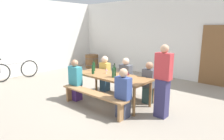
# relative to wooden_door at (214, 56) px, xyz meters

# --- Properties ---
(ground_plane) EXTENTS (24.00, 24.00, 0.00)m
(ground_plane) POSITION_rel_wooden_door_xyz_m (-1.62, -3.57, -1.05)
(ground_plane) COLOR gray
(back_wall) EXTENTS (14.00, 0.20, 3.20)m
(back_wall) POSITION_rel_wooden_door_xyz_m (-1.62, 0.14, 0.55)
(back_wall) COLOR silver
(back_wall) RESTS_ON ground
(side_wall) EXTENTS (0.20, 7.82, 3.20)m
(side_wall) POSITION_rel_wooden_door_xyz_m (-6.60, -3.57, 0.55)
(side_wall) COLOR silver
(side_wall) RESTS_ON ground
(wooden_door) EXTENTS (0.90, 0.06, 2.10)m
(wooden_door) POSITION_rel_wooden_door_xyz_m (0.00, 0.00, 0.00)
(wooden_door) COLOR brown
(wooden_door) RESTS_ON ground
(tasting_table) EXTENTS (2.15, 0.85, 0.75)m
(tasting_table) POSITION_rel_wooden_door_xyz_m (-1.62, -3.57, -0.37)
(tasting_table) COLOR olive
(tasting_table) RESTS_ON ground
(bench_near) EXTENTS (2.05, 0.30, 0.45)m
(bench_near) POSITION_rel_wooden_door_xyz_m (-1.62, -4.30, -0.69)
(bench_near) COLOR #9E7247
(bench_near) RESTS_ON ground
(bench_far) EXTENTS (2.05, 0.30, 0.45)m
(bench_far) POSITION_rel_wooden_door_xyz_m (-1.62, -2.85, -0.69)
(bench_far) COLOR #9E7247
(bench_far) RESTS_ON ground
(wine_bottle_0) EXTENTS (0.08, 0.08, 0.34)m
(wine_bottle_0) POSITION_rel_wooden_door_xyz_m (-1.44, -3.72, -0.17)
(wine_bottle_0) COLOR #234C2D
(wine_bottle_0) RESTS_ON tasting_table
(wine_bottle_1) EXTENTS (0.08, 0.08, 0.34)m
(wine_bottle_1) POSITION_rel_wooden_door_xyz_m (-2.14, -3.79, -0.17)
(wine_bottle_1) COLOR #194723
(wine_bottle_1) RESTS_ON tasting_table
(wine_bottle_2) EXTENTS (0.07, 0.07, 0.34)m
(wine_bottle_2) POSITION_rel_wooden_door_xyz_m (-2.41, -3.49, -0.17)
(wine_bottle_2) COLOR #194723
(wine_bottle_2) RESTS_ON tasting_table
(wine_bottle_3) EXTENTS (0.08, 0.08, 0.36)m
(wine_bottle_3) POSITION_rel_wooden_door_xyz_m (-1.48, -3.62, -0.17)
(wine_bottle_3) COLOR #143319
(wine_bottle_3) RESTS_ON tasting_table
(wine_glass_0) EXTENTS (0.07, 0.07, 0.16)m
(wine_glass_0) POSITION_rel_wooden_door_xyz_m (-1.13, -3.50, -0.19)
(wine_glass_0) COLOR silver
(wine_glass_0) RESTS_ON tasting_table
(wine_glass_1) EXTENTS (0.08, 0.08, 0.15)m
(wine_glass_1) POSITION_rel_wooden_door_xyz_m (-1.89, -3.49, -0.20)
(wine_glass_1) COLOR silver
(wine_glass_1) RESTS_ON tasting_table
(wine_glass_2) EXTENTS (0.08, 0.08, 0.17)m
(wine_glass_2) POSITION_rel_wooden_door_xyz_m (-1.39, -3.25, -0.18)
(wine_glass_2) COLOR silver
(wine_glass_2) RESTS_ON tasting_table
(seated_guest_near_0) EXTENTS (0.38, 0.24, 1.16)m
(seated_guest_near_0) POSITION_rel_wooden_door_xyz_m (-2.48, -4.15, -0.50)
(seated_guest_near_0) COLOR #47296C
(seated_guest_near_0) RESTS_ON ground
(seated_guest_near_1) EXTENTS (0.35, 0.24, 1.15)m
(seated_guest_near_1) POSITION_rel_wooden_door_xyz_m (-0.78, -4.15, -0.50)
(seated_guest_near_1) COLOR #393E56
(seated_guest_near_1) RESTS_ON ground
(seated_guest_far_0) EXTENTS (0.33, 0.24, 1.14)m
(seated_guest_far_0) POSITION_rel_wooden_door_xyz_m (-2.42, -3.00, -0.49)
(seated_guest_far_0) COLOR navy
(seated_guest_far_0) RESTS_ON ground
(seated_guest_far_1) EXTENTS (0.36, 0.24, 1.17)m
(seated_guest_far_1) POSITION_rel_wooden_door_xyz_m (-1.59, -3.00, -0.49)
(seated_guest_far_1) COLOR #423463
(seated_guest_far_1) RESTS_ON ground
(seated_guest_far_2) EXTENTS (0.33, 0.24, 1.14)m
(seated_guest_far_2) POSITION_rel_wooden_door_xyz_m (-0.81, -3.00, -0.50)
(seated_guest_far_2) COLOR #32514F
(seated_guest_far_2) RESTS_ON ground
(standing_host) EXTENTS (0.36, 0.24, 1.68)m
(standing_host) POSITION_rel_wooden_door_xyz_m (-0.13, -3.54, -0.24)
(standing_host) COLOR navy
(standing_host) RESTS_ON ground
(wine_barrel) EXTENTS (0.69, 0.69, 0.66)m
(wine_barrel) POSITION_rel_wooden_door_xyz_m (-5.45, -0.74, -0.72)
(wine_barrel) COLOR brown
(wine_barrel) RESTS_ON ground
(parked_bicycle_0) EXTENTS (0.20, 1.79, 0.90)m
(parked_bicycle_0) POSITION_rel_wooden_door_xyz_m (-6.00, -4.31, -0.68)
(parked_bicycle_0) COLOR black
(parked_bicycle_0) RESTS_ON ground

